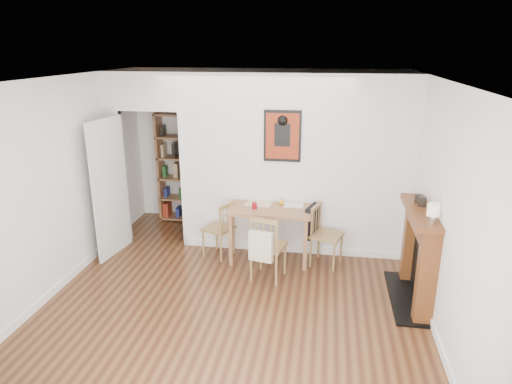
% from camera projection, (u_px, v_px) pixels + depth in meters
% --- Properties ---
extents(ground, '(5.20, 5.20, 0.00)m').
position_uv_depth(ground, '(237.00, 295.00, 5.65)').
color(ground, brown).
rests_on(ground, ground).
extents(room_shell, '(5.20, 5.20, 5.20)m').
position_uv_depth(room_shell, '(261.00, 167.00, 6.50)').
color(room_shell, silver).
rests_on(room_shell, ground).
extents(dining_table, '(1.16, 0.74, 0.79)m').
position_uv_depth(dining_table, '(271.00, 213.00, 6.43)').
color(dining_table, '#936544').
rests_on(dining_table, ground).
extents(chair_left, '(0.55, 0.55, 0.83)m').
position_uv_depth(chair_left, '(218.00, 229.00, 6.61)').
color(chair_left, '#A27E4B').
rests_on(chair_left, ground).
extents(chair_right, '(0.59, 0.55, 0.87)m').
position_uv_depth(chair_right, '(325.00, 235.00, 6.32)').
color(chair_right, '#A27E4B').
rests_on(chair_right, ground).
extents(chair_front, '(0.54, 0.58, 0.90)m').
position_uv_depth(chair_front, '(268.00, 246.00, 5.93)').
color(chair_front, '#A27E4B').
rests_on(chair_front, ground).
extents(bookshelf, '(0.80, 0.32, 1.90)m').
position_uv_depth(bookshelf, '(182.00, 168.00, 7.82)').
color(bookshelf, '#936544').
rests_on(bookshelf, ground).
extents(fireplace, '(0.45, 1.25, 1.16)m').
position_uv_depth(fireplace, '(420.00, 253.00, 5.37)').
color(fireplace, brown).
rests_on(fireplace, ground).
extents(red_glass, '(0.07, 0.07, 0.09)m').
position_uv_depth(red_glass, '(254.00, 206.00, 6.31)').
color(red_glass, maroon).
rests_on(red_glass, dining_table).
extents(orange_fruit, '(0.07, 0.07, 0.07)m').
position_uv_depth(orange_fruit, '(282.00, 202.00, 6.48)').
color(orange_fruit, '#FF9F0D').
rests_on(orange_fruit, dining_table).
extents(placemat, '(0.39, 0.31, 0.00)m').
position_uv_depth(placemat, '(259.00, 203.00, 6.53)').
color(placemat, beige).
rests_on(placemat, dining_table).
extents(notebook, '(0.28, 0.21, 0.01)m').
position_uv_depth(notebook, '(294.00, 205.00, 6.44)').
color(notebook, silver).
rests_on(notebook, dining_table).
extents(mantel_lamp, '(0.13, 0.13, 0.21)m').
position_uv_depth(mantel_lamp, '(433.00, 211.00, 4.80)').
color(mantel_lamp, silver).
rests_on(mantel_lamp, fireplace).
extents(ceramic_jar_a, '(0.09, 0.09, 0.11)m').
position_uv_depth(ceramic_jar_a, '(422.00, 202.00, 5.30)').
color(ceramic_jar_a, black).
rests_on(ceramic_jar_a, fireplace).
extents(ceramic_jar_b, '(0.08, 0.08, 0.10)m').
position_uv_depth(ceramic_jar_b, '(418.00, 198.00, 5.43)').
color(ceramic_jar_b, black).
rests_on(ceramic_jar_b, fireplace).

